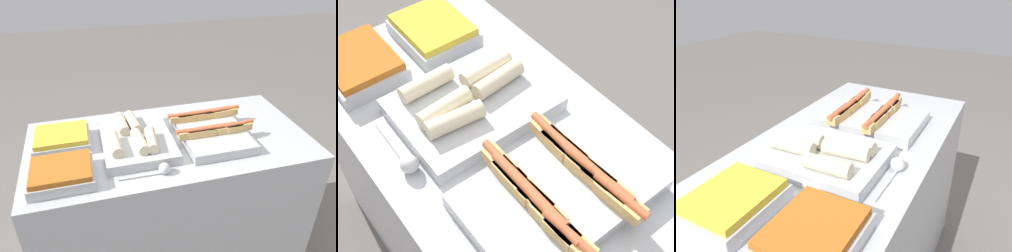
% 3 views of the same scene
% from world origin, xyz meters
% --- Properties ---
extents(ground_plane, '(12.00, 12.00, 0.00)m').
position_xyz_m(ground_plane, '(0.00, 0.00, 0.00)').
color(ground_plane, slate).
extents(counter, '(1.44, 0.72, 0.86)m').
position_xyz_m(counter, '(0.00, 0.00, 0.43)').
color(counter, '#B7BABF').
rests_on(counter, ground_plane).
extents(tray_hotdogs, '(0.41, 0.50, 0.10)m').
position_xyz_m(tray_hotdogs, '(0.21, -0.00, 0.90)').
color(tray_hotdogs, '#B7BABF').
rests_on(tray_hotdogs, counter).
extents(tray_wraps, '(0.34, 0.45, 0.10)m').
position_xyz_m(tray_wraps, '(-0.18, -0.00, 0.90)').
color(tray_wraps, '#B7BABF').
rests_on(tray_wraps, counter).
extents(tray_side_front, '(0.27, 0.22, 0.07)m').
position_xyz_m(tray_side_front, '(-0.53, -0.19, 0.90)').
color(tray_side_front, '#B7BABF').
rests_on(tray_side_front, counter).
extents(tray_side_back, '(0.27, 0.22, 0.07)m').
position_xyz_m(tray_side_back, '(-0.53, 0.09, 0.90)').
color(tray_side_back, '#B7BABF').
rests_on(tray_side_back, counter).
extents(serving_spoon_near, '(0.23, 0.05, 0.05)m').
position_xyz_m(serving_spoon_near, '(-0.11, -0.26, 0.89)').
color(serving_spoon_near, silver).
rests_on(serving_spoon_near, counter).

